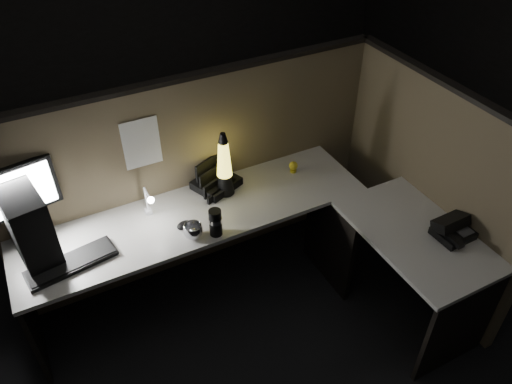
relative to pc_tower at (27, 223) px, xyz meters
name	(u,v)px	position (x,y,z in m)	size (l,w,h in m)	color
floor	(259,342)	(1.11, -0.71, -0.96)	(6.00, 6.00, 0.00)	black
room_shell	(260,135)	(1.11, -0.71, 0.66)	(6.00, 6.00, 6.00)	silver
partition_back	(198,177)	(1.11, 0.22, -0.21)	(2.66, 0.06, 1.50)	brown
partition_right	(425,189)	(2.44, -0.61, -0.21)	(0.06, 1.66, 1.50)	brown
desk	(266,247)	(1.29, -0.46, -0.38)	(2.60, 1.60, 0.73)	beige
pc_tower	(27,223)	(0.00, 0.00, 0.00)	(0.20, 0.44, 0.46)	black
monitor	(23,195)	(0.02, 0.15, 0.09)	(0.41, 0.17, 0.52)	black
keyboard	(71,263)	(0.16, -0.20, -0.22)	(0.51, 0.17, 0.02)	black
mouse	(184,225)	(0.85, -0.20, -0.21)	(0.10, 0.07, 0.04)	black
clip_lamp	(149,203)	(0.69, -0.03, -0.10)	(0.04, 0.18, 0.23)	white
organizer	(215,180)	(1.19, 0.10, -0.18)	(0.35, 0.33, 0.21)	black
lava_lamp	(224,169)	(1.22, 0.00, -0.03)	(0.13, 0.13, 0.47)	black
travel_mug	(215,223)	(1.00, -0.35, -0.14)	(0.08, 0.08, 0.19)	black
steel_mug	(193,231)	(0.87, -0.31, -0.18)	(0.12, 0.12, 0.09)	#B3B4BA
figurine	(293,166)	(1.75, -0.01, -0.17)	(0.06, 0.06, 0.06)	yellow
pinned_paper	(142,143)	(0.75, 0.18, 0.20)	(0.23, 0.00, 0.34)	white
desk_phone	(452,229)	(2.28, -1.02, -0.18)	(0.23, 0.24, 0.13)	black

